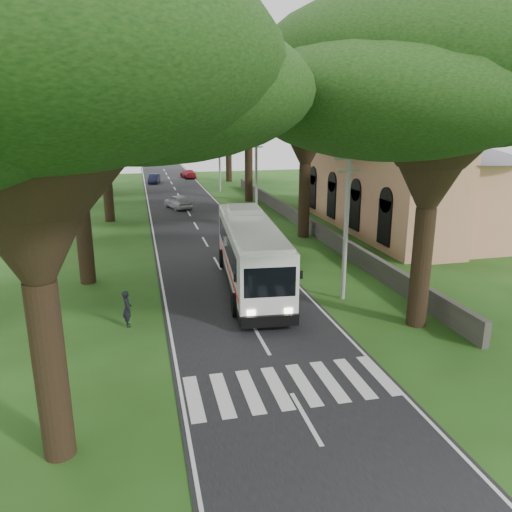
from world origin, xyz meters
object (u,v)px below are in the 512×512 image
distant_car_b (154,179)px  distant_car_c (188,174)px  church (408,171)px  pedestrian (127,309)px  pole_far (220,159)px  pole_near (346,222)px  coach_bus (251,252)px  pole_mid (256,177)px  distant_car_a (178,202)px

distant_car_b → distant_car_c: distant_car_c is taller
church → pedestrian: church is taller
pole_far → pole_near: bearing=-90.0°
coach_bus → distant_car_b: (-3.58, 47.17, -1.35)m
church → pole_mid: (-12.36, 4.45, -0.73)m
pole_mid → coach_bus: 17.57m
pole_near → pedestrian: pole_near is taller
pole_near → coach_bus: bearing=144.3°
distant_car_b → distant_car_c: bearing=52.1°
church → pedestrian: (-23.52, -16.60, -4.04)m
distant_car_a → pedestrian: size_ratio=2.47×
pole_near → pole_mid: same height
coach_bus → distant_car_c: (1.84, 52.09, -1.34)m
church → distant_car_a: (-18.66, 13.38, -4.15)m
church → coach_bus: bearing=-143.3°
pole_mid → coach_bus: pole_mid is taller
distant_car_a → pedestrian: bearing=62.6°
pole_far → distant_car_b: (-7.91, 10.28, -3.51)m
church → distant_car_b: bearing=120.3°
pole_near → pole_far: (0.00, 40.00, 0.00)m
pole_far → distant_car_c: pole_far is taller
pole_near → coach_bus: pole_near is taller
distant_car_b → distant_car_a: bearing=-75.8°
church → pedestrian: 29.07m
pole_near → pole_far: bearing=90.0°
pole_mid → pedestrian: 24.06m
pedestrian → distant_car_b: bearing=-12.3°
pole_near → distant_car_b: size_ratio=2.05×
pole_far → pedestrian: size_ratio=4.62×
distant_car_a → distant_car_b: distant_car_a is taller
church → distant_car_a: size_ratio=5.61×
distant_car_b → pole_mid: bearing=-65.5°
distant_car_c → pedestrian: pedestrian is taller
church → pole_near: bearing=-128.5°
pole_mid → distant_car_c: 35.47m
coach_bus → pedestrian: (-6.82, -4.17, -1.16)m
pedestrian → pole_mid: bearing=-36.6°
pedestrian → distant_car_c: bearing=-17.5°
distant_car_a → pole_far: bearing=-137.8°
distant_car_a → church: bearing=126.2°
distant_car_c → church: bearing=103.3°
pole_far → distant_car_c: size_ratio=1.77×
church → distant_car_c: (-14.86, 39.66, -4.22)m
pole_near → coach_bus: size_ratio=0.62×
distant_car_a → pedestrian: pedestrian is taller
coach_bus → pedestrian: 8.08m
church → distant_car_b: church is taller
pole_near → coach_bus: 5.76m
coach_bus → distant_car_a: coach_bus is taller
church → pole_mid: 13.16m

